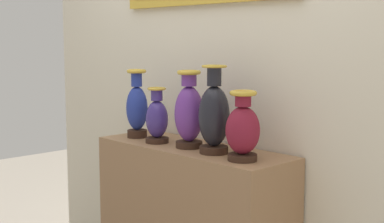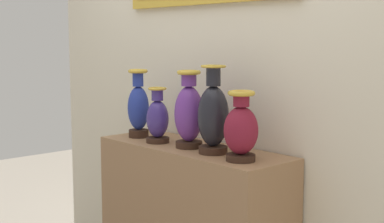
{
  "view_description": "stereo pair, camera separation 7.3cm",
  "coord_description": "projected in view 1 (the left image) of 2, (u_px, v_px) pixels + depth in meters",
  "views": [
    {
      "loc": [
        2.06,
        -1.95,
        1.51
      ],
      "look_at": [
        0.0,
        0.0,
        1.14
      ],
      "focal_mm": 51.59,
      "sensor_mm": 36.0,
      "label": 1
    },
    {
      "loc": [
        2.11,
        -1.9,
        1.51
      ],
      "look_at": [
        0.0,
        0.0,
        1.14
      ],
      "focal_mm": 51.59,
      "sensor_mm": 36.0,
      "label": 2
    }
  ],
  "objects": [
    {
      "name": "vase_burgundy",
      "position": [
        243.0,
        129.0,
        2.53
      ],
      "size": [
        0.16,
        0.16,
        0.33
      ],
      "color": "#382319",
      "rests_on": "display_shelf"
    },
    {
      "name": "back_wall",
      "position": [
        225.0,
        51.0,
        2.99
      ],
      "size": [
        3.22,
        0.14,
        2.87
      ],
      "color": "beige",
      "rests_on": "ground_plane"
    },
    {
      "name": "vase_indigo",
      "position": [
        157.0,
        119.0,
        2.98
      ],
      "size": [
        0.13,
        0.13,
        0.3
      ],
      "color": "#382319",
      "rests_on": "display_shelf"
    },
    {
      "name": "vase_violet",
      "position": [
        189.0,
        113.0,
        2.83
      ],
      "size": [
        0.15,
        0.15,
        0.4
      ],
      "color": "#382319",
      "rests_on": "display_shelf"
    },
    {
      "name": "vase_cobalt",
      "position": [
        137.0,
        107.0,
        3.13
      ],
      "size": [
        0.12,
        0.12,
        0.39
      ],
      "color": "#382319",
      "rests_on": "display_shelf"
    },
    {
      "name": "vase_onyx",
      "position": [
        214.0,
        116.0,
        2.69
      ],
      "size": [
        0.15,
        0.15,
        0.43
      ],
      "color": "#382319",
      "rests_on": "display_shelf"
    }
  ]
}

